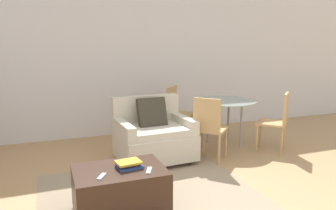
# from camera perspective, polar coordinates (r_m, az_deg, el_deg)

# --- Properties ---
(wall_back) EXTENTS (12.00, 0.06, 2.75)m
(wall_back) POSITION_cam_1_polar(r_m,az_deg,el_deg) (5.95, -4.92, 8.28)
(wall_back) COLOR white
(wall_back) RESTS_ON ground_plane
(area_rug) EXTENTS (2.30, 1.86, 0.01)m
(area_rug) POSITION_cam_1_polar(r_m,az_deg,el_deg) (3.73, -3.43, -15.02)
(area_rug) COLOR gray
(area_rug) RESTS_ON ground_plane
(armchair) EXTENTS (1.04, 0.86, 0.88)m
(armchair) POSITION_cam_1_polar(r_m,az_deg,el_deg) (4.58, -2.53, -5.43)
(armchair) COLOR beige
(armchair) RESTS_ON ground_plane
(ottoman) EXTENTS (0.85, 0.60, 0.46)m
(ottoman) POSITION_cam_1_polar(r_m,az_deg,el_deg) (3.25, -8.36, -14.38)
(ottoman) COLOR #382319
(ottoman) RESTS_ON ground_plane
(book_stack) EXTENTS (0.26, 0.21, 0.07)m
(book_stack) POSITION_cam_1_polar(r_m,az_deg,el_deg) (3.17, -6.84, -10.24)
(book_stack) COLOR #2D478C
(book_stack) RESTS_ON ottoman
(tv_remote_primary) EXTENTS (0.10, 0.16, 0.01)m
(tv_remote_primary) POSITION_cam_1_polar(r_m,az_deg,el_deg) (3.09, -3.33, -11.29)
(tv_remote_primary) COLOR #B7B7BC
(tv_remote_primary) RESTS_ON ottoman
(tv_remote_secondary) EXTENTS (0.11, 0.14, 0.01)m
(tv_remote_secondary) POSITION_cam_1_polar(r_m,az_deg,el_deg) (3.02, -11.49, -12.08)
(tv_remote_secondary) COLOR #B7B7BC
(tv_remote_secondary) RESTS_ON ottoman
(dining_table) EXTENTS (1.00, 1.00, 0.73)m
(dining_table) POSITION_cam_1_polar(r_m,az_deg,el_deg) (5.30, 9.82, -0.17)
(dining_table) COLOR #8C9E99
(dining_table) RESTS_ON ground_plane
(dining_chair_near_left) EXTENTS (0.59, 0.59, 0.90)m
(dining_chair_near_left) POSITION_cam_1_polar(r_m,az_deg,el_deg) (4.55, 7.13, -3.41)
(dining_chair_near_left) COLOR tan
(dining_chair_near_left) RESTS_ON ground_plane
(dining_chair_near_right) EXTENTS (0.59, 0.59, 0.90)m
(dining_chair_near_right) POSITION_cam_1_polar(r_m,az_deg,el_deg) (5.18, 18.60, -2.16)
(dining_chair_near_right) COLOR tan
(dining_chair_near_right) RESTS_ON ground_plane
(dining_chair_far_left) EXTENTS (0.59, 0.59, 0.90)m
(dining_chair_far_left) POSITION_cam_1_polar(r_m,az_deg,el_deg) (5.58, 1.61, -0.72)
(dining_chair_far_left) COLOR tan
(dining_chair_far_left) RESTS_ON ground_plane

